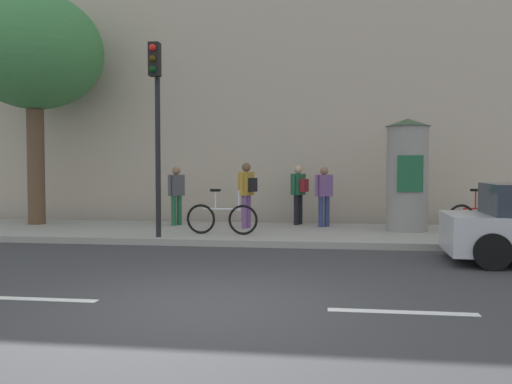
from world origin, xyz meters
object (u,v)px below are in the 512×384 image
(pedestrian_with_bag, at_px, (247,189))
(traffic_light, at_px, (156,108))
(bicycle_leaning, at_px, (481,218))
(bicycle_upright, at_px, (222,218))
(street_tree, at_px, (34,53))
(poster_column, at_px, (407,174))
(pedestrian_in_light_jacket, at_px, (176,191))
(pedestrian_near_pole, at_px, (299,189))
(pedestrian_tallest, at_px, (324,192))

(pedestrian_with_bag, bearing_deg, traffic_light, -128.58)
(bicycle_leaning, height_order, bicycle_upright, same)
(street_tree, relative_size, bicycle_leaning, 3.80)
(poster_column, bearing_deg, pedestrian_with_bag, -179.40)
(traffic_light, distance_m, poster_column, 6.46)
(bicycle_leaning, bearing_deg, street_tree, 177.07)
(pedestrian_in_light_jacket, relative_size, bicycle_upright, 0.92)
(pedestrian_in_light_jacket, bearing_deg, pedestrian_with_bag, -12.95)
(poster_column, xyz_separation_m, pedestrian_near_pole, (-2.81, 1.05, -0.45))
(pedestrian_with_bag, bearing_deg, bicycle_upright, -106.22)
(poster_column, distance_m, bicycle_upright, 4.85)
(bicycle_leaning, bearing_deg, bicycle_upright, -170.73)
(poster_column, bearing_deg, pedestrian_tallest, 164.21)
(traffic_light, height_order, pedestrian_with_bag, traffic_light)
(pedestrian_with_bag, bearing_deg, bicycle_leaning, -3.57)
(poster_column, relative_size, pedestrian_with_bag, 1.64)
(pedestrian_near_pole, bearing_deg, traffic_light, -132.96)
(poster_column, distance_m, pedestrian_tallest, 2.24)
(poster_column, relative_size, pedestrian_tallest, 1.74)
(pedestrian_in_light_jacket, bearing_deg, pedestrian_tallest, 2.30)
(pedestrian_tallest, relative_size, pedestrian_with_bag, 0.95)
(traffic_light, xyz_separation_m, pedestrian_with_bag, (1.75, 2.19, -1.91))
(poster_column, bearing_deg, pedestrian_in_light_jacket, 176.01)
(pedestrian_near_pole, distance_m, bicycle_upright, 3.06)
(street_tree, distance_m, bicycle_upright, 7.40)
(pedestrian_near_pole, bearing_deg, bicycle_upright, -124.67)
(traffic_light, distance_m, pedestrian_near_pole, 4.89)
(traffic_light, relative_size, bicycle_upright, 2.49)
(pedestrian_tallest, xyz_separation_m, bicycle_upright, (-2.42, -2.02, -0.56))
(bicycle_leaning, bearing_deg, pedestrian_in_light_jacket, 173.94)
(pedestrian_near_pole, bearing_deg, bicycle_leaning, -17.81)
(traffic_light, height_order, bicycle_leaning, traffic_light)
(poster_column, height_order, street_tree, street_tree)
(poster_column, height_order, pedestrian_with_bag, poster_column)
(traffic_light, distance_m, bicycle_upright, 3.01)
(pedestrian_tallest, bearing_deg, bicycle_leaning, -14.72)
(pedestrian_with_bag, distance_m, pedestrian_in_light_jacket, 2.12)
(pedestrian_near_pole, xyz_separation_m, bicycle_leaning, (4.52, -1.45, -0.60))
(poster_column, bearing_deg, pedestrian_near_pole, 159.59)
(traffic_light, bearing_deg, pedestrian_near_pole, 47.04)
(pedestrian_with_bag, bearing_deg, pedestrian_tallest, 17.58)
(street_tree, xyz_separation_m, pedestrian_tallest, (8.11, 0.39, -3.88))
(poster_column, distance_m, pedestrian_in_light_jacket, 6.21)
(street_tree, distance_m, pedestrian_with_bag, 7.18)
(pedestrian_tallest, distance_m, pedestrian_near_pole, 0.84)
(bicycle_upright, bearing_deg, pedestrian_with_bag, 73.78)
(street_tree, xyz_separation_m, bicycle_upright, (5.70, -1.63, -4.44))
(traffic_light, bearing_deg, poster_column, 20.85)
(street_tree, bearing_deg, traffic_light, -29.26)
(poster_column, height_order, pedestrian_near_pole, poster_column)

